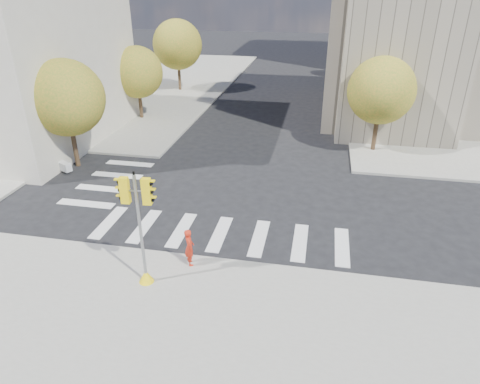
% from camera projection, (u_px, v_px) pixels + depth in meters
% --- Properties ---
extents(ground, '(160.00, 160.00, 0.00)m').
position_uv_depth(ground, '(231.00, 213.00, 21.02)').
color(ground, black).
rests_on(ground, ground).
extents(sidewalk_far_left, '(28.00, 40.00, 0.15)m').
position_uv_depth(sidewalk_far_left, '(104.00, 82.00, 47.24)').
color(sidewalk_far_left, gray).
rests_on(sidewalk_far_left, ground).
extents(tree_lw_near, '(4.40, 4.40, 6.41)m').
position_uv_depth(tree_lw_near, '(66.00, 98.00, 24.45)').
color(tree_lw_near, '#382616').
rests_on(tree_lw_near, ground).
extents(tree_lw_mid, '(4.00, 4.00, 5.77)m').
position_uv_depth(tree_lw_mid, '(137.00, 72.00, 33.43)').
color(tree_lw_mid, '#382616').
rests_on(tree_lw_mid, ground).
extents(tree_lw_far, '(4.80, 4.80, 6.95)m').
position_uv_depth(tree_lw_far, '(177.00, 45.00, 41.86)').
color(tree_lw_far, '#382616').
rests_on(tree_lw_far, ground).
extents(tree_re_near, '(4.20, 4.20, 6.16)m').
position_uv_depth(tree_re_near, '(381.00, 91.00, 26.71)').
color(tree_re_near, '#382616').
rests_on(tree_re_near, ground).
extents(tree_re_mid, '(4.60, 4.60, 6.66)m').
position_uv_depth(tree_re_mid, '(368.00, 55.00, 37.11)').
color(tree_re_mid, '#382616').
rests_on(tree_re_mid, ground).
extents(tree_re_far, '(4.00, 4.00, 5.88)m').
position_uv_depth(tree_re_far, '(360.00, 43.00, 47.86)').
color(tree_re_far, '#382616').
rests_on(tree_re_far, ground).
extents(lamp_near, '(0.35, 0.18, 8.11)m').
position_uv_depth(lamp_near, '(384.00, 70.00, 29.90)').
color(lamp_near, black).
rests_on(lamp_near, sidewalk_far_right).
extents(lamp_far, '(0.35, 0.18, 8.11)m').
position_uv_depth(lamp_far, '(369.00, 44.00, 42.19)').
color(lamp_far, black).
rests_on(lamp_far, sidewalk_far_right).
extents(traffic_signal, '(1.07, 0.56, 4.50)m').
position_uv_depth(traffic_signal, '(141.00, 238.00, 15.17)').
color(traffic_signal, yellow).
rests_on(traffic_signal, sidewalk_near).
extents(photographer, '(0.61, 0.68, 1.56)m').
position_uv_depth(photographer, '(189.00, 247.00, 16.68)').
color(photographer, red).
rests_on(photographer, sidewalk_near).
extents(planter_wall, '(5.61, 2.90, 0.50)m').
position_uv_depth(planter_wall, '(40.00, 157.00, 26.56)').
color(planter_wall, silver).
rests_on(planter_wall, sidewalk_left_near).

